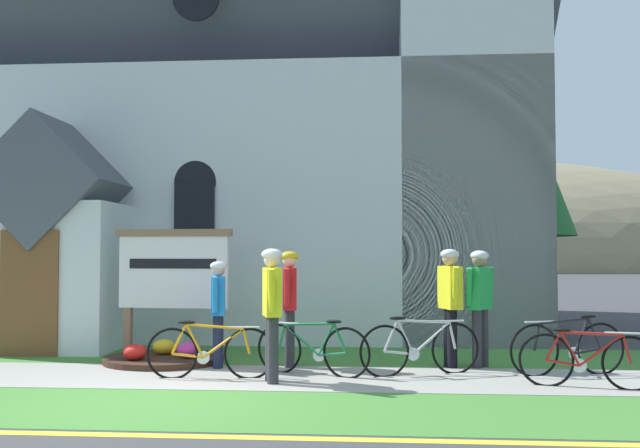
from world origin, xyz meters
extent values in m
plane|color=#3D3D3F|center=(0.00, 4.00, 0.00)|extent=(140.00, 140.00, 0.00)
cube|color=#99968E|center=(-0.76, 1.79, 0.01)|extent=(32.00, 2.02, 0.01)
cube|color=#427F33|center=(-0.76, -0.27, 0.00)|extent=(32.00, 2.09, 0.01)
cube|color=#427F33|center=(-0.76, 3.97, 0.00)|extent=(24.00, 2.34, 0.01)
cube|color=yellow|center=(-0.76, -1.47, 0.00)|extent=(28.00, 0.16, 0.01)
cube|color=silver|center=(-0.76, 10.10, 2.67)|extent=(13.23, 9.93, 5.35)
cube|color=#4C515B|center=(-0.76, 10.10, 7.06)|extent=(13.73, 10.11, 10.11)
cube|color=silver|center=(4.47, 6.52, 5.91)|extent=(2.76, 2.76, 11.83)
cube|color=silver|center=(-3.15, 4.34, 1.30)|extent=(2.40, 1.60, 2.60)
cube|color=#4C515B|center=(-3.15, 4.34, 2.95)|extent=(2.40, 1.80, 2.40)
cube|color=brown|center=(-3.15, 3.52, 1.05)|extent=(1.00, 0.06, 2.10)
cube|color=black|center=(-0.76, 5.11, 2.10)|extent=(0.76, 0.06, 1.90)
cone|color=black|center=(-0.76, 5.11, 3.05)|extent=(0.80, 0.06, 0.80)
cube|color=#7F6047|center=(-1.46, 3.55, 0.41)|extent=(0.12, 0.12, 0.82)
cube|color=#7F6047|center=(0.08, 3.45, 0.41)|extent=(0.12, 0.12, 0.82)
cube|color=white|center=(-0.69, 3.50, 1.40)|extent=(1.84, 0.19, 1.17)
cube|color=#7F6047|center=(-0.69, 3.50, 2.05)|extent=(1.96, 0.24, 0.12)
cube|color=black|center=(-0.70, 3.46, 1.54)|extent=(1.47, 0.10, 0.16)
cylinder|color=#382319|center=(-0.69, 3.02, 0.05)|extent=(1.85, 1.85, 0.10)
ellipsoid|color=#CC338C|center=(-0.27, 2.90, 0.22)|extent=(0.36, 0.36, 0.24)
ellipsoid|color=gold|center=(-0.76, 3.25, 0.22)|extent=(0.36, 0.36, 0.24)
ellipsoid|color=red|center=(-1.01, 2.60, 0.22)|extent=(0.36, 0.36, 0.24)
torus|color=black|center=(2.73, 1.97, 0.35)|extent=(0.70, 0.29, 0.74)
torus|color=black|center=(3.74, 2.35, 0.35)|extent=(0.70, 0.29, 0.74)
cylinder|color=#B7B7BC|center=(3.39, 2.22, 0.51)|extent=(0.56, 0.24, 0.46)
cylinder|color=#B7B7BC|center=(3.28, 2.18, 0.75)|extent=(0.76, 0.31, 0.09)
cylinder|color=#B7B7BC|center=(3.02, 2.08, 0.54)|extent=(0.26, 0.13, 0.49)
cylinder|color=#B7B7BC|center=(2.93, 2.05, 0.32)|extent=(0.42, 0.19, 0.09)
cylinder|color=#B7B7BC|center=(2.82, 2.00, 0.56)|extent=(0.22, 0.11, 0.44)
cylinder|color=#B7B7BC|center=(3.70, 2.33, 0.54)|extent=(0.13, 0.08, 0.38)
ellipsoid|color=black|center=(2.91, 2.04, 0.80)|extent=(0.25, 0.16, 0.05)
cylinder|color=silver|center=(3.66, 2.32, 0.74)|extent=(0.42, 0.18, 0.03)
cylinder|color=silver|center=(3.13, 2.12, 0.30)|extent=(0.18, 0.08, 0.18)
torus|color=black|center=(4.80, 1.44, 0.33)|extent=(0.69, 0.19, 0.70)
torus|color=black|center=(5.78, 1.21, 0.33)|extent=(0.69, 0.19, 0.70)
cylinder|color=#A51E19|center=(5.45, 1.29, 0.48)|extent=(0.54, 0.16, 0.43)
cylinder|color=#A51E19|center=(5.34, 1.31, 0.69)|extent=(0.73, 0.20, 0.05)
cylinder|color=#A51E19|center=(5.08, 1.37, 0.49)|extent=(0.25, 0.09, 0.43)
cylinder|color=#A51E19|center=(4.99, 1.39, 0.31)|extent=(0.40, 0.13, 0.09)
cylinder|color=#A51E19|center=(4.89, 1.42, 0.51)|extent=(0.22, 0.08, 0.38)
cylinder|color=#A51E19|center=(5.74, 1.22, 0.51)|extent=(0.12, 0.06, 0.36)
ellipsoid|color=black|center=(4.97, 1.40, 0.73)|extent=(0.25, 0.13, 0.05)
cylinder|color=silver|center=(5.70, 1.23, 0.71)|extent=(0.44, 0.13, 0.03)
cylinder|color=silver|center=(5.19, 1.35, 0.28)|extent=(0.18, 0.06, 0.18)
torus|color=black|center=(-0.16, 1.62, 0.34)|extent=(0.71, 0.09, 0.71)
torus|color=black|center=(0.89, 1.69, 0.34)|extent=(0.71, 0.09, 0.71)
cylinder|color=orange|center=(0.53, 1.67, 0.48)|extent=(0.57, 0.08, 0.42)
cylinder|color=orange|center=(0.42, 1.66, 0.71)|extent=(0.79, 0.09, 0.09)
cylinder|color=orange|center=(0.14, 1.64, 0.51)|extent=(0.27, 0.06, 0.47)
cylinder|color=orange|center=(0.05, 1.63, 0.31)|extent=(0.43, 0.07, 0.09)
cylinder|color=orange|center=(-0.07, 1.62, 0.54)|extent=(0.23, 0.05, 0.41)
cylinder|color=orange|center=(0.85, 1.69, 0.51)|extent=(0.12, 0.04, 0.35)
ellipsoid|color=black|center=(0.03, 1.63, 0.76)|extent=(0.25, 0.10, 0.05)
cylinder|color=silver|center=(0.81, 1.69, 0.70)|extent=(0.44, 0.06, 0.03)
cylinder|color=silver|center=(0.26, 1.65, 0.29)|extent=(0.18, 0.03, 0.18)
torus|color=black|center=(2.21, 1.83, 0.34)|extent=(0.68, 0.30, 0.71)
torus|color=black|center=(1.23, 2.23, 0.34)|extent=(0.68, 0.30, 0.71)
cylinder|color=#19723F|center=(1.56, 2.09, 0.49)|extent=(0.54, 0.25, 0.43)
cylinder|color=#19723F|center=(1.67, 2.05, 0.71)|extent=(0.74, 0.33, 0.08)
cylinder|color=#19723F|center=(1.93, 1.95, 0.51)|extent=(0.26, 0.13, 0.46)
cylinder|color=#19723F|center=(2.01, 1.91, 0.31)|extent=(0.41, 0.19, 0.09)
cylinder|color=#19723F|center=(2.12, 1.87, 0.54)|extent=(0.22, 0.12, 0.41)
cylinder|color=#19723F|center=(1.27, 2.21, 0.52)|extent=(0.12, 0.08, 0.36)
ellipsoid|color=black|center=(2.03, 1.90, 0.76)|extent=(0.25, 0.16, 0.05)
cylinder|color=silver|center=(1.31, 2.20, 0.71)|extent=(0.42, 0.19, 0.03)
cylinder|color=silver|center=(1.82, 1.99, 0.29)|extent=(0.17, 0.09, 0.18)
torus|color=black|center=(5.78, 2.45, 0.35)|extent=(0.73, 0.24, 0.75)
torus|color=black|center=(4.81, 2.17, 0.35)|extent=(0.73, 0.24, 0.75)
cylinder|color=black|center=(5.14, 2.27, 0.52)|extent=(0.54, 0.19, 0.46)
cylinder|color=black|center=(5.25, 2.30, 0.76)|extent=(0.73, 0.24, 0.09)
cylinder|color=black|center=(5.50, 2.37, 0.54)|extent=(0.26, 0.11, 0.50)
cylinder|color=black|center=(5.59, 2.40, 0.33)|extent=(0.40, 0.15, 0.09)
cylinder|color=black|center=(5.70, 2.43, 0.57)|extent=(0.22, 0.09, 0.45)
cylinder|color=black|center=(4.85, 2.18, 0.54)|extent=(0.12, 0.07, 0.39)
ellipsoid|color=black|center=(5.61, 2.40, 0.82)|extent=(0.25, 0.14, 0.05)
cylinder|color=silver|center=(4.89, 2.19, 0.75)|extent=(0.43, 0.15, 0.03)
cylinder|color=silver|center=(5.39, 2.34, 0.30)|extent=(0.18, 0.07, 0.18)
cylinder|color=#2D2D33|center=(1.21, 1.50, 0.44)|extent=(0.15, 0.15, 0.88)
cylinder|color=#2D2D33|center=(1.27, 1.28, 0.44)|extent=(0.15, 0.15, 0.88)
cube|color=yellow|center=(1.24, 1.39, 1.20)|extent=(0.32, 0.53, 0.64)
sphere|color=beige|center=(1.24, 1.39, 1.63)|extent=(0.23, 0.23, 0.23)
ellipsoid|color=silver|center=(1.24, 1.39, 1.69)|extent=(0.34, 0.30, 0.16)
cylinder|color=yellow|center=(1.20, 1.68, 1.23)|extent=(0.09, 0.19, 0.58)
cylinder|color=yellow|center=(1.28, 1.09, 1.23)|extent=(0.09, 0.22, 0.58)
cylinder|color=black|center=(3.74, 2.81, 0.44)|extent=(0.15, 0.15, 0.88)
cylinder|color=black|center=(3.70, 2.93, 0.44)|extent=(0.15, 0.15, 0.88)
cube|color=yellow|center=(3.72, 2.87, 1.20)|extent=(0.34, 0.53, 0.64)
sphere|color=tan|center=(3.72, 2.87, 1.63)|extent=(0.23, 0.23, 0.23)
ellipsoid|color=silver|center=(3.72, 2.87, 1.69)|extent=(0.34, 0.31, 0.16)
cylinder|color=yellow|center=(3.77, 2.57, 1.23)|extent=(0.09, 0.23, 0.58)
cylinder|color=yellow|center=(3.67, 3.16, 1.23)|extent=(0.09, 0.20, 0.58)
cylinder|color=#2D2D33|center=(4.11, 2.85, 0.43)|extent=(0.15, 0.15, 0.87)
cylinder|color=#2D2D33|center=(4.23, 3.04, 0.43)|extent=(0.15, 0.15, 0.87)
cube|color=green|center=(4.17, 2.94, 1.18)|extent=(0.43, 0.52, 0.63)
sphere|color=#936B51|center=(4.17, 2.94, 1.61)|extent=(0.22, 0.22, 0.22)
ellipsoid|color=silver|center=(4.17, 2.94, 1.67)|extent=(0.36, 0.35, 0.16)
cylinder|color=green|center=(3.98, 2.71, 1.22)|extent=(0.09, 0.24, 0.57)
cylinder|color=green|center=(4.36, 3.17, 1.22)|extent=(0.09, 0.21, 0.58)
cylinder|color=#191E38|center=(0.24, 2.69, 0.39)|extent=(0.15, 0.15, 0.79)
cylinder|color=#191E38|center=(0.28, 2.49, 0.39)|extent=(0.15, 0.15, 0.79)
cube|color=blue|center=(0.26, 2.59, 1.07)|extent=(0.28, 0.47, 0.57)
sphere|color=tan|center=(0.26, 2.59, 1.46)|extent=(0.20, 0.20, 0.20)
ellipsoid|color=silver|center=(0.26, 2.59, 1.52)|extent=(0.29, 0.26, 0.14)
cylinder|color=blue|center=(0.24, 2.86, 1.10)|extent=(0.09, 0.23, 0.52)
cylinder|color=blue|center=(0.27, 2.31, 1.10)|extent=(0.09, 0.15, 0.52)
cylinder|color=#2D2D33|center=(1.32, 2.67, 0.43)|extent=(0.15, 0.15, 0.86)
cylinder|color=#2D2D33|center=(1.31, 2.79, 0.43)|extent=(0.15, 0.15, 0.86)
cube|color=red|center=(1.32, 2.73, 1.18)|extent=(0.26, 0.51, 0.63)
sphere|color=beige|center=(1.32, 2.73, 1.60)|extent=(0.22, 0.22, 0.22)
ellipsoid|color=gold|center=(1.32, 2.73, 1.66)|extent=(0.31, 0.27, 0.16)
cylinder|color=red|center=(1.32, 2.43, 1.21)|extent=(0.09, 0.21, 0.57)
cylinder|color=red|center=(1.32, 3.02, 1.21)|extent=(0.09, 0.13, 0.57)
cylinder|color=#3D2D1E|center=(5.28, 9.78, 1.07)|extent=(0.31, 0.31, 2.14)
cone|color=#23662D|center=(5.28, 9.78, 5.13)|extent=(4.24, 4.24, 5.99)
ellipsoid|color=#847A5B|center=(11.88, 79.29, 0.00)|extent=(76.94, 45.75, 25.62)
camera|label=1|loc=(2.64, -8.16, 1.69)|focal=40.75mm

